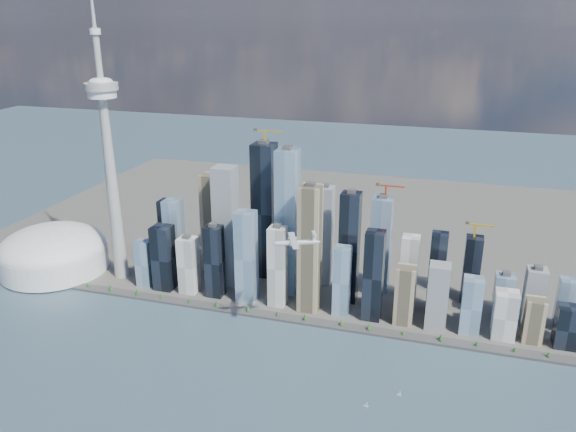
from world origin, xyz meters
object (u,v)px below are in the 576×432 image
(airplane, at_px, (296,242))
(sailboat_west, at_px, (367,405))
(needle_tower, at_px, (109,156))
(sailboat_east, at_px, (400,393))
(dome_stadium, at_px, (53,252))

(airplane, xyz_separation_m, sailboat_west, (122.48, -100.34, -168.77))
(needle_tower, bearing_deg, airplane, -19.96)
(airplane, height_order, sailboat_east, airplane)
(sailboat_west, bearing_deg, dome_stadium, 174.93)
(sailboat_west, bearing_deg, sailboat_east, 56.73)
(needle_tower, relative_size, dome_stadium, 2.75)
(needle_tower, distance_m, dome_stadium, 241.40)
(sailboat_west, bearing_deg, airplane, 155.17)
(dome_stadium, height_order, sailboat_west, dome_stadium)
(needle_tower, bearing_deg, sailboat_east, -20.67)
(airplane, distance_m, sailboat_west, 231.41)
(sailboat_east, bearing_deg, dome_stadium, 176.91)
(dome_stadium, xyz_separation_m, sailboat_east, (680.72, -193.95, -36.50))
(airplane, height_order, sailboat_west, airplane)
(needle_tower, height_order, dome_stadium, needle_tower)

